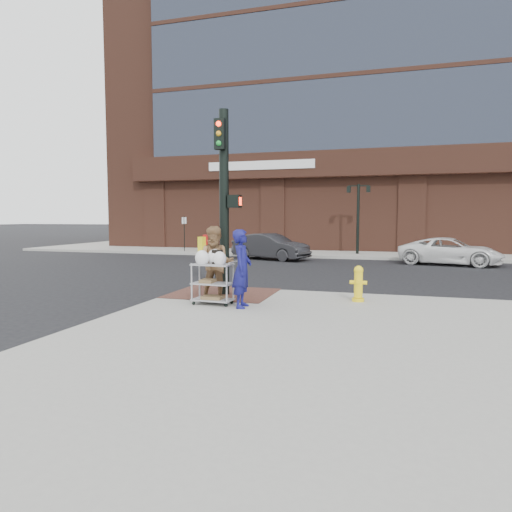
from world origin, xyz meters
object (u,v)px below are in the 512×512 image
(lamp_post, at_px, (358,211))
(woman_blue, at_px, (242,269))
(pedestrian_tan, at_px, (216,264))
(fire_hydrant, at_px, (358,283))
(traffic_signal_pole, at_px, (225,197))
(utility_cart, at_px, (213,280))
(minivan_white, at_px, (450,251))
(sedan_dark, at_px, (271,247))

(lamp_post, bearing_deg, woman_blue, -94.94)
(pedestrian_tan, height_order, fire_hydrant, pedestrian_tan)
(lamp_post, relative_size, traffic_signal_pole, 0.80)
(lamp_post, distance_m, traffic_signal_pole, 15.43)
(pedestrian_tan, xyz_separation_m, fire_hydrant, (3.44, 1.03, -0.49))
(lamp_post, relative_size, pedestrian_tan, 2.11)
(fire_hydrant, bearing_deg, utility_cart, -157.22)
(traffic_signal_pole, relative_size, woman_blue, 2.71)
(minivan_white, bearing_deg, sedan_dark, 101.56)
(pedestrian_tan, bearing_deg, sedan_dark, 85.25)
(lamp_post, height_order, sedan_dark, lamp_post)
(minivan_white, distance_m, fire_hydrant, 12.18)
(traffic_signal_pole, xyz_separation_m, sedan_dark, (-1.82, 11.77, -2.13))
(lamp_post, bearing_deg, utility_cart, -97.72)
(minivan_white, bearing_deg, traffic_signal_pole, 161.08)
(lamp_post, distance_m, fire_hydrant, 15.42)
(traffic_signal_pole, bearing_deg, woman_blue, -57.26)
(sedan_dark, relative_size, minivan_white, 0.91)
(traffic_signal_pole, bearing_deg, sedan_dark, 98.77)
(pedestrian_tan, relative_size, fire_hydrant, 2.09)
(pedestrian_tan, xyz_separation_m, utility_cart, (0.07, -0.39, -0.34))
(traffic_signal_pole, distance_m, minivan_white, 13.80)
(minivan_white, distance_m, utility_cart, 14.78)
(woman_blue, height_order, fire_hydrant, woman_blue)
(sedan_dark, xyz_separation_m, fire_hydrant, (5.41, -11.79, -0.08))
(minivan_white, relative_size, utility_cart, 3.46)
(traffic_signal_pole, distance_m, utility_cart, 2.53)
(sedan_dark, height_order, fire_hydrant, sedan_dark)
(minivan_white, bearing_deg, lamp_post, 64.31)
(lamp_post, distance_m, pedestrian_tan, 16.51)
(minivan_white, xyz_separation_m, fire_hydrant, (-3.46, -11.68, -0.03))
(traffic_signal_pole, relative_size, utility_cart, 3.73)
(sedan_dark, bearing_deg, woman_blue, -148.52)
(woman_blue, distance_m, utility_cart, 0.88)
(traffic_signal_pole, xyz_separation_m, woman_blue, (1.02, -1.59, -1.76))
(traffic_signal_pole, bearing_deg, minivan_white, 58.84)
(fire_hydrant, bearing_deg, sedan_dark, 114.65)
(pedestrian_tan, height_order, sedan_dark, pedestrian_tan)
(minivan_white, height_order, utility_cart, utility_cart)
(pedestrian_tan, bearing_deg, lamp_post, 68.39)
(minivan_white, bearing_deg, pedestrian_tan, 163.73)
(woman_blue, relative_size, pedestrian_tan, 0.97)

